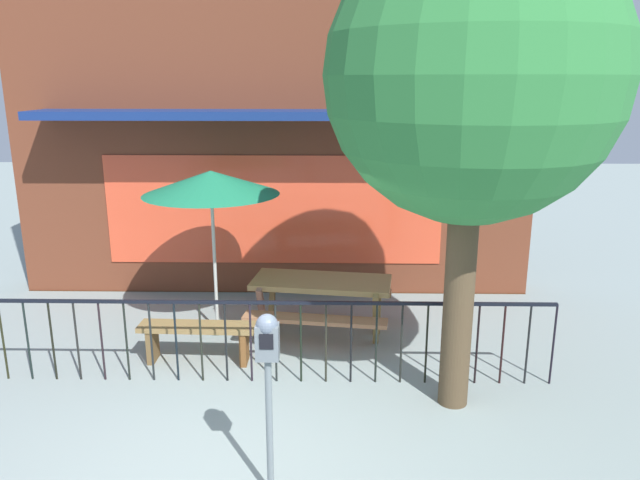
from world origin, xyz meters
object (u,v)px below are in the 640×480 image
(patio_umbrella, at_px, (211,184))
(parking_meter_far, at_px, (268,358))
(patio_bench, at_px, (198,334))
(picnic_table_left, at_px, (321,292))
(street_tree, at_px, (473,78))

(patio_umbrella, distance_m, parking_meter_far, 3.60)
(patio_bench, xyz_separation_m, parking_meter_far, (1.11, -2.41, 0.88))
(patio_bench, bearing_deg, patio_umbrella, 86.50)
(picnic_table_left, relative_size, parking_meter_far, 1.23)
(parking_meter_far, bearing_deg, picnic_table_left, 83.59)
(picnic_table_left, height_order, patio_umbrella, patio_umbrella)
(picnic_table_left, bearing_deg, patio_umbrella, 175.31)
(parking_meter_far, xyz_separation_m, street_tree, (1.79, 1.51, 2.10))
(patio_umbrella, xyz_separation_m, street_tree, (2.84, -1.84, 1.31))
(patio_bench, bearing_deg, parking_meter_far, -65.20)
(patio_bench, bearing_deg, picnic_table_left, 29.18)
(patio_bench, xyz_separation_m, street_tree, (2.90, -0.90, 2.98))
(picnic_table_left, xyz_separation_m, street_tree, (1.42, -1.73, 2.72))
(patio_bench, bearing_deg, street_tree, -17.29)
(patio_bench, height_order, street_tree, street_tree)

